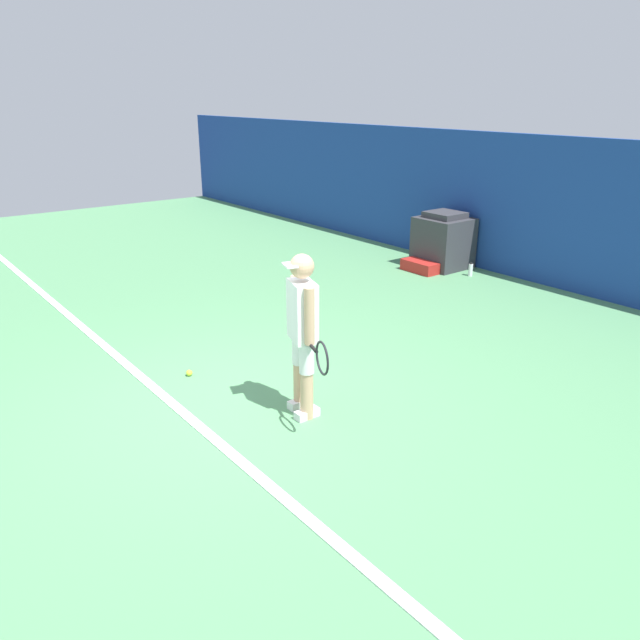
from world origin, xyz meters
TOP-DOWN VIEW (x-y plane):
  - ground_plane at (0.00, 0.00)m, footprint 24.00×24.00m
  - back_wall at (0.00, 5.98)m, footprint 24.00×0.10m
  - court_baseline at (0.00, -0.49)m, footprint 21.60×0.10m
  - tennis_player at (0.50, 0.43)m, footprint 0.88×0.38m
  - tennis_ball at (-0.92, -0.06)m, footprint 0.07×0.07m
  - covered_chair at (-2.29, 5.48)m, footprint 0.83×0.79m
  - equipment_bag at (-2.30, 4.96)m, footprint 0.66×0.33m
  - water_bottle at (-1.61, 5.42)m, footprint 0.07×0.07m

SIDE VIEW (x-z plane):
  - ground_plane at x=0.00m, z-range 0.00..0.00m
  - court_baseline at x=0.00m, z-range 0.00..0.01m
  - tennis_ball at x=-0.92m, z-range 0.00..0.07m
  - equipment_bag at x=-2.30m, z-range 0.00..0.19m
  - water_bottle at x=-1.61m, z-range -0.01..0.22m
  - covered_chair at x=-2.29m, z-range -0.02..0.94m
  - tennis_player at x=0.50m, z-range 0.08..1.63m
  - back_wall at x=0.00m, z-range 0.00..2.27m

